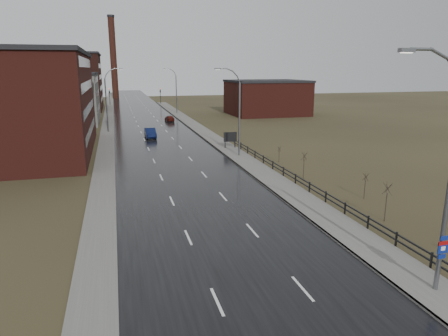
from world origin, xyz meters
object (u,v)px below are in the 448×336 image
streetlight_main (445,179)px  billboard (230,137)px  car_near (150,133)px  car_far (170,119)px

streetlight_main → billboard: (0.63, 39.31, -4.41)m
billboard → car_near: 16.12m
streetlight_main → car_far: size_ratio=3.04×
streetlight_main → car_far: bearing=92.9°
car_near → car_far: car_near is taller
billboard → car_near: (-10.27, 12.40, -0.86)m
streetlight_main → billboard: 39.56m
car_near → car_far: bearing=73.2°
billboard → car_far: (-4.34, 32.83, -0.98)m
car_far → car_near: bearing=69.5°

